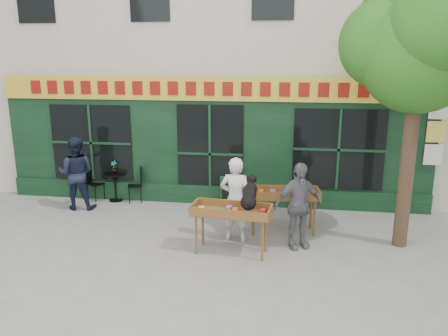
{
  "coord_description": "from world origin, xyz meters",
  "views": [
    {
      "loc": [
        1.94,
        -8.45,
        3.73
      ],
      "look_at": [
        0.63,
        0.5,
        1.45
      ],
      "focal_mm": 35.0,
      "sensor_mm": 36.0,
      "label": 1
    }
  ],
  "objects_px": {
    "book_cart_right": "(283,196)",
    "man_right": "(298,206)",
    "woman": "(235,199)",
    "man_left": "(76,173)",
    "bistro_table": "(115,181)",
    "book_cart_center": "(231,213)",
    "dog": "(250,192)"
  },
  "relations": [
    {
      "from": "man_right",
      "to": "bistro_table",
      "type": "xyz_separation_m",
      "value": [
        -4.78,
        2.29,
        -0.34
      ]
    },
    {
      "from": "book_cart_right",
      "to": "bistro_table",
      "type": "bearing_deg",
      "value": 154.54
    },
    {
      "from": "woman",
      "to": "bistro_table",
      "type": "xyz_separation_m",
      "value": [
        -3.5,
        2.12,
        -0.35
      ]
    },
    {
      "from": "man_right",
      "to": "book_cart_right",
      "type": "bearing_deg",
      "value": 85.37
    },
    {
      "from": "book_cart_center",
      "to": "man_left",
      "type": "relative_size",
      "value": 0.84
    },
    {
      "from": "dog",
      "to": "man_left",
      "type": "distance_m",
      "value": 5.02
    },
    {
      "from": "woman",
      "to": "man_left",
      "type": "height_order",
      "value": "man_left"
    },
    {
      "from": "dog",
      "to": "book_cart_right",
      "type": "relative_size",
      "value": 0.38
    },
    {
      "from": "book_cart_right",
      "to": "man_left",
      "type": "xyz_separation_m",
      "value": [
        -5.18,
        0.82,
        0.11
      ]
    },
    {
      "from": "man_right",
      "to": "bistro_table",
      "type": "height_order",
      "value": "man_right"
    },
    {
      "from": "woman",
      "to": "book_cart_right",
      "type": "relative_size",
      "value": 1.15
    },
    {
      "from": "dog",
      "to": "man_left",
      "type": "bearing_deg",
      "value": 160.97
    },
    {
      "from": "dog",
      "to": "man_left",
      "type": "relative_size",
      "value": 0.32
    },
    {
      "from": "man_left",
      "to": "bistro_table",
      "type": "bearing_deg",
      "value": -142.71
    },
    {
      "from": "woman",
      "to": "man_right",
      "type": "xyz_separation_m",
      "value": [
        1.28,
        -0.17,
        -0.01
      ]
    },
    {
      "from": "dog",
      "to": "man_right",
      "type": "bearing_deg",
      "value": 35.38
    },
    {
      "from": "book_cart_center",
      "to": "man_left",
      "type": "bearing_deg",
      "value": 159.73
    },
    {
      "from": "man_left",
      "to": "book_cart_center",
      "type": "bearing_deg",
      "value": 145.47
    },
    {
      "from": "dog",
      "to": "man_left",
      "type": "xyz_separation_m",
      "value": [
        -4.55,
        2.1,
        -0.36
      ]
    },
    {
      "from": "woman",
      "to": "man_right",
      "type": "bearing_deg",
      "value": 178.1
    },
    {
      "from": "dog",
      "to": "bistro_table",
      "type": "bearing_deg",
      "value": 149.53
    },
    {
      "from": "woman",
      "to": "bistro_table",
      "type": "distance_m",
      "value": 4.11
    },
    {
      "from": "book_cart_right",
      "to": "book_cart_center",
      "type": "bearing_deg",
      "value": -134.99
    },
    {
      "from": "woman",
      "to": "bistro_table",
      "type": "bearing_deg",
      "value": -25.45
    },
    {
      "from": "book_cart_right",
      "to": "man_right",
      "type": "relative_size",
      "value": 0.89
    },
    {
      "from": "book_cart_center",
      "to": "bistro_table",
      "type": "relative_size",
      "value": 2.05
    },
    {
      "from": "man_right",
      "to": "man_left",
      "type": "relative_size",
      "value": 0.95
    },
    {
      "from": "book_cart_right",
      "to": "man_left",
      "type": "relative_size",
      "value": 0.84
    },
    {
      "from": "woman",
      "to": "book_cart_right",
      "type": "xyz_separation_m",
      "value": [
        0.98,
        0.58,
        -0.07
      ]
    },
    {
      "from": "dog",
      "to": "woman",
      "type": "height_order",
      "value": "woman"
    },
    {
      "from": "dog",
      "to": "bistro_table",
      "type": "height_order",
      "value": "dog"
    },
    {
      "from": "man_right",
      "to": "man_left",
      "type": "bearing_deg",
      "value": 137.53
    }
  ]
}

